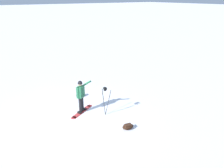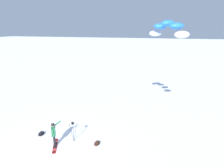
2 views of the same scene
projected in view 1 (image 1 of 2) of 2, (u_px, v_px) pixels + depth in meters
ground_plane at (71, 118)px, 11.12m from camera, size 300.00×300.00×0.00m
snowboarder at (81, 93)px, 11.32m from camera, size 0.71×0.58×1.75m
snowboard at (82, 111)px, 11.71m from camera, size 1.56×0.95×0.10m
gear_bag_large at (128, 126)px, 10.16m from camera, size 0.59×0.42×0.24m
camera_tripod at (105, 96)px, 11.03m from camera, size 0.54×0.46×1.50m
gear_bag_small at (81, 94)px, 13.44m from camera, size 0.58×0.36×0.24m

